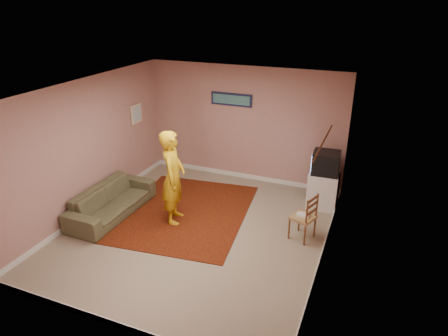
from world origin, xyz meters
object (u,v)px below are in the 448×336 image
at_px(sofa, 112,201).
at_px(person, 173,177).
at_px(tv_cabinet, 323,190).
at_px(crt_tv, 326,163).
at_px(chair_a, 320,172).
at_px(chair_b, 303,212).

bearing_deg(sofa, person, -77.22).
bearing_deg(sofa, tv_cabinet, -62.61).
xyz_separation_m(crt_tv, chair_a, (-0.15, 0.41, -0.38)).
height_order(tv_cabinet, person, person).
bearing_deg(sofa, chair_a, -56.80).
distance_m(crt_tv, chair_b, 1.39).
xyz_separation_m(crt_tv, sofa, (-3.74, -1.88, -0.67)).
distance_m(tv_cabinet, chair_a, 0.48).
distance_m(crt_tv, person, 2.97).
bearing_deg(chair_b, chair_a, -160.10).
xyz_separation_m(chair_a, sofa, (-3.59, -2.28, -0.28)).
xyz_separation_m(chair_a, chair_b, (0.02, -1.72, -0.04)).
bearing_deg(crt_tv, chair_b, -98.78).
height_order(chair_a, sofa, chair_a).
relative_size(tv_cabinet, chair_b, 1.49).
height_order(tv_cabinet, chair_a, chair_a).
bearing_deg(chair_a, person, -135.45).
relative_size(sofa, person, 1.10).
distance_m(tv_cabinet, person, 3.02).
xyz_separation_m(chair_b, sofa, (-3.61, -0.56, -0.24)).
xyz_separation_m(sofa, person, (1.25, 0.26, 0.61)).
distance_m(tv_cabinet, sofa, 4.19).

